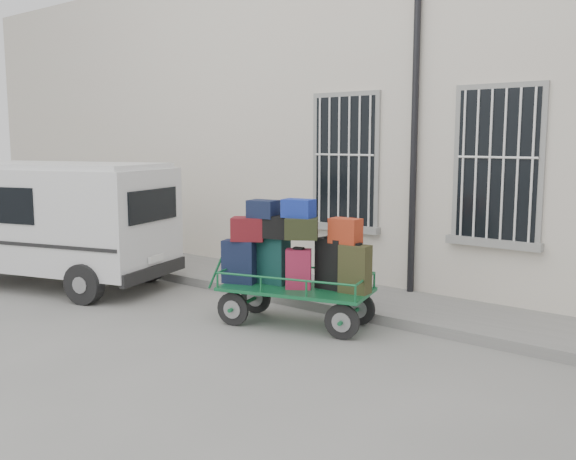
% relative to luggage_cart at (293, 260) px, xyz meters
% --- Properties ---
extents(ground, '(80.00, 80.00, 0.00)m').
position_rel_luggage_cart_xyz_m(ground, '(-0.34, -0.61, -0.93)').
color(ground, slate).
rests_on(ground, ground).
extents(building, '(24.00, 5.15, 6.00)m').
position_rel_luggage_cart_xyz_m(building, '(-0.34, 4.89, 2.07)').
color(building, beige).
rests_on(building, ground).
extents(sidewalk, '(24.00, 1.70, 0.15)m').
position_rel_luggage_cart_xyz_m(sidewalk, '(-0.34, 1.59, -0.86)').
color(sidewalk, slate).
rests_on(sidewalk, ground).
extents(luggage_cart, '(2.52, 1.49, 1.80)m').
position_rel_luggage_cart_xyz_m(luggage_cart, '(0.00, 0.00, 0.00)').
color(luggage_cart, black).
rests_on(luggage_cart, ground).
extents(van, '(4.72, 3.04, 2.21)m').
position_rel_luggage_cart_xyz_m(van, '(-4.93, -0.78, 0.33)').
color(van, silver).
rests_on(van, ground).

